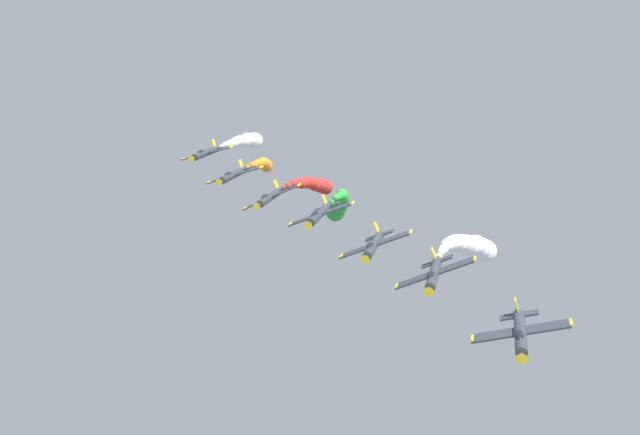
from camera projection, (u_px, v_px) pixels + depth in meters
name	position (u px, v px, depth m)	size (l,w,h in m)	color
airplane_lead	(520.00, 333.00, 62.92)	(9.26, 10.35, 3.36)	#333842
airplane_left_inner	(434.00, 274.00, 72.90)	(8.80, 10.35, 4.41)	#333842
smoke_trail_left_inner	(472.00, 247.00, 95.00)	(7.41, 24.12, 8.07)	white
airplane_right_inner	(374.00, 245.00, 80.48)	(8.88, 10.35, 4.21)	#333842
airplane_left_outer	(319.00, 214.00, 88.46)	(9.00, 10.35, 3.91)	#333842
smoke_trail_left_outer	(339.00, 204.00, 119.93)	(8.91, 32.44, 11.89)	green
airplane_right_outer	(270.00, 197.00, 96.07)	(8.77, 10.35, 4.47)	#333842
smoke_trail_right_outer	(314.00, 185.00, 114.06)	(4.20, 18.04, 5.16)	red
airplane_trailing	(233.00, 175.00, 103.29)	(9.19, 10.35, 3.46)	#333842
smoke_trail_trailing	(263.00, 164.00, 118.27)	(2.71, 13.21, 3.64)	orange
airplane_high_slot	(205.00, 153.00, 112.63)	(9.32, 10.35, 3.25)	#333842
smoke_trail_high_slot	(248.00, 141.00, 135.03)	(4.17, 23.99, 4.53)	white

